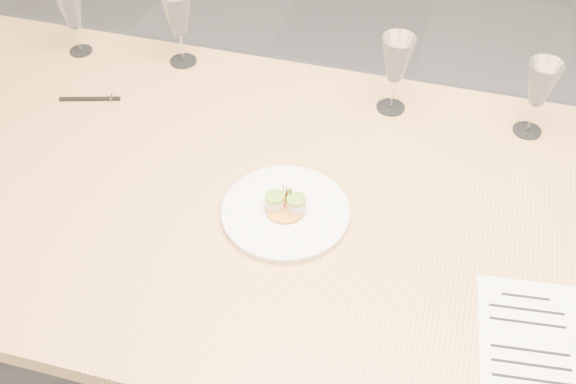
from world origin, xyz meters
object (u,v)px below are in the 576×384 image
(recipe_sheet, at_px, (540,343))
(wine_glass_1, at_px, (178,15))
(ballpoint_pen, at_px, (90,99))
(wine_glass_3, at_px, (541,85))
(dining_table, at_px, (354,235))
(wine_glass_0, at_px, (72,12))
(wine_glass_2, at_px, (397,60))
(dinner_plate, at_px, (286,211))

(recipe_sheet, xyz_separation_m, wine_glass_1, (-0.94, 0.65, 0.14))
(ballpoint_pen, bearing_deg, wine_glass_3, -7.30)
(dining_table, height_order, wine_glass_0, wine_glass_0)
(recipe_sheet, relative_size, wine_glass_1, 1.48)
(wine_glass_2, bearing_deg, recipe_sheet, -58.05)
(wine_glass_2, bearing_deg, dining_table, -91.70)
(wine_glass_3, bearing_deg, dining_table, -132.45)
(recipe_sheet, height_order, wine_glass_1, wine_glass_1)
(dining_table, bearing_deg, wine_glass_3, 47.55)
(wine_glass_1, relative_size, wine_glass_3, 1.05)
(recipe_sheet, bearing_deg, wine_glass_1, 139.36)
(dinner_plate, distance_m, wine_glass_0, 0.83)
(recipe_sheet, xyz_separation_m, ballpoint_pen, (-1.11, 0.43, 0.00))
(recipe_sheet, relative_size, wine_glass_2, 1.49)
(ballpoint_pen, distance_m, wine_glass_3, 1.08)
(recipe_sheet, bearing_deg, ballpoint_pen, 152.61)
(recipe_sheet, bearing_deg, wine_glass_0, 147.12)
(dinner_plate, height_order, recipe_sheet, dinner_plate)
(dining_table, xyz_separation_m, wine_glass_3, (0.34, 0.37, 0.20))
(dining_table, distance_m, wine_glass_1, 0.73)
(wine_glass_2, distance_m, wine_glass_3, 0.33)
(dinner_plate, xyz_separation_m, wine_glass_2, (0.16, 0.42, 0.13))
(dinner_plate, height_order, ballpoint_pen, dinner_plate)
(dinner_plate, height_order, wine_glass_3, wine_glass_3)
(recipe_sheet, distance_m, wine_glass_2, 0.72)
(wine_glass_0, bearing_deg, dining_table, -25.20)
(wine_glass_0, bearing_deg, ballpoint_pen, -57.47)
(ballpoint_pen, relative_size, wine_glass_3, 0.77)
(dinner_plate, bearing_deg, wine_glass_1, 131.38)
(ballpoint_pen, relative_size, wine_glass_1, 0.73)
(dinner_plate, distance_m, recipe_sheet, 0.56)
(wine_glass_0, xyz_separation_m, wine_glass_3, (1.18, -0.02, 0.01))
(wine_glass_1, height_order, wine_glass_3, wine_glass_1)
(dinner_plate, xyz_separation_m, wine_glass_0, (-0.70, 0.44, 0.11))
(dining_table, bearing_deg, dinner_plate, -163.68)
(ballpoint_pen, xyz_separation_m, wine_glass_3, (1.06, 0.17, 0.13))
(dining_table, bearing_deg, wine_glass_2, 88.30)
(dinner_plate, bearing_deg, recipe_sheet, -19.14)
(wine_glass_1, distance_m, wine_glass_3, 0.90)
(wine_glass_0, bearing_deg, wine_glass_3, -1.12)
(ballpoint_pen, relative_size, wine_glass_2, 0.74)
(dinner_plate, bearing_deg, wine_glass_2, 69.56)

